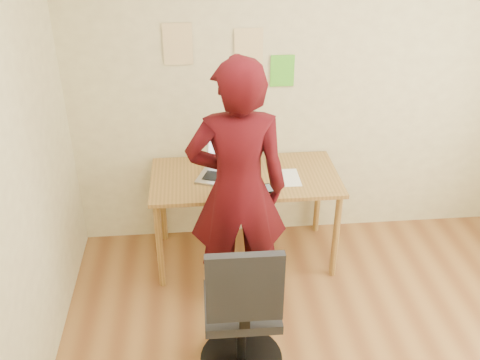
{
  "coord_description": "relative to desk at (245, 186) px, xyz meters",
  "views": [
    {
      "loc": [
        -0.8,
        -2.08,
        2.68
      ],
      "look_at": [
        -0.52,
        0.95,
        0.95
      ],
      "focal_mm": 40.0,
      "sensor_mm": 36.0,
      "label": 1
    }
  ],
  "objects": [
    {
      "name": "wall_note_mid",
      "position": [
        0.06,
        0.36,
        0.94
      ],
      "size": [
        0.21,
        0.0,
        0.3
      ],
      "primitive_type": "cube",
      "color": "#E3C187",
      "rests_on": "room"
    },
    {
      "name": "wall_note_right",
      "position": [
        0.31,
        0.36,
        0.77
      ],
      "size": [
        0.18,
        0.0,
        0.24
      ],
      "primitive_type": "cube",
      "color": "#54C62C",
      "rests_on": "room"
    },
    {
      "name": "phone",
      "position": [
        0.14,
        -0.21,
        0.09
      ],
      "size": [
        0.08,
        0.14,
        0.01
      ],
      "rotation": [
        0.0,
        0.0,
        0.15
      ],
      "color": "black",
      "rests_on": "desk"
    },
    {
      "name": "paper_sheet",
      "position": [
        0.31,
        -0.06,
        0.09
      ],
      "size": [
        0.19,
        0.27,
        0.0
      ],
      "primitive_type": "cube",
      "rotation": [
        0.0,
        0.0,
        -0.01
      ],
      "color": "white",
      "rests_on": "desk"
    },
    {
      "name": "laptop",
      "position": [
        -0.14,
        0.02,
        0.14
      ],
      "size": [
        0.46,
        0.43,
        0.26
      ],
      "rotation": [
        0.0,
        0.0,
        -0.36
      ],
      "color": "#ABABB2",
      "rests_on": "desk"
    },
    {
      "name": "office_chair",
      "position": [
        -0.13,
        -1.15,
        -0.23
      ],
      "size": [
        0.52,
        0.52,
        1.0
      ],
      "rotation": [
        0.0,
        0.0,
        -0.01
      ],
      "color": "black",
      "rests_on": "ground"
    },
    {
      "name": "room",
      "position": [
        0.44,
        -1.38,
        0.7
      ],
      "size": [
        3.58,
        3.58,
        2.78
      ],
      "color": "brown",
      "rests_on": "ground"
    },
    {
      "name": "desk",
      "position": [
        0.0,
        0.0,
        0.0
      ],
      "size": [
        1.4,
        0.7,
        0.74
      ],
      "color": "olive",
      "rests_on": "ground"
    },
    {
      "name": "person",
      "position": [
        -0.1,
        -0.49,
        0.25
      ],
      "size": [
        0.67,
        0.44,
        1.81
      ],
      "primitive_type": "imported",
      "rotation": [
        0.0,
        0.0,
        3.13
      ],
      "color": "#3D080D",
      "rests_on": "ground"
    },
    {
      "name": "wall_note_left",
      "position": [
        -0.45,
        0.36,
        0.99
      ],
      "size": [
        0.21,
        0.0,
        0.3
      ],
      "primitive_type": "cube",
      "color": "#E3C187",
      "rests_on": "room"
    }
  ]
}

